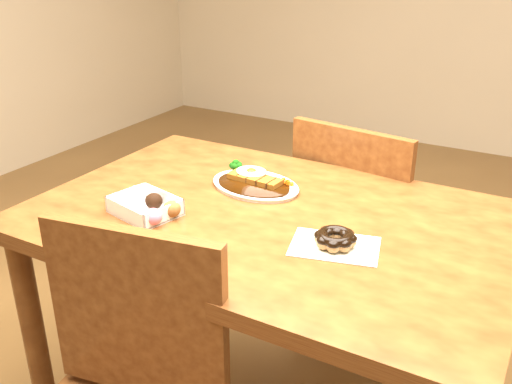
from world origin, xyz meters
The scene contains 5 objects.
table centered at (0.00, 0.00, 0.65)m, with size 1.20×0.80×0.75m.
chair_far centered at (0.07, 0.54, 0.48)m, with size 0.47×0.47×0.87m.
katsu_curry_plate centered at (-0.12, 0.13, 0.76)m, with size 0.28×0.22×0.05m.
donut_box centered at (-0.27, -0.15, 0.77)m, with size 0.20×0.16×0.05m.
pon_de_ring centered at (0.21, -0.08, 0.77)m, with size 0.22×0.18×0.04m.
Camera 1 is at (0.60, -1.14, 1.38)m, focal length 40.00 mm.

